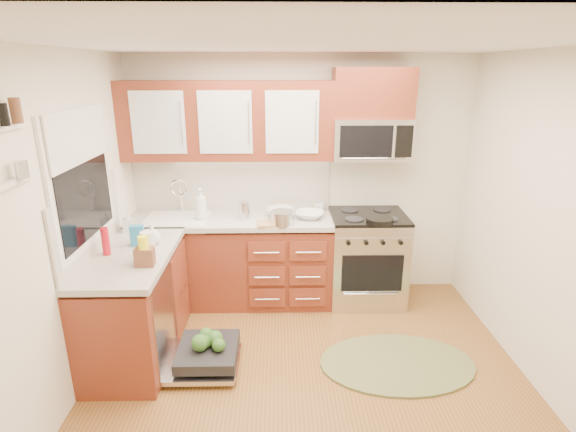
{
  "coord_description": "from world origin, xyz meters",
  "views": [
    {
      "loc": [
        -0.23,
        -2.87,
        2.36
      ],
      "look_at": [
        -0.15,
        0.85,
        1.13
      ],
      "focal_mm": 28.0,
      "sensor_mm": 36.0,
      "label": 1
    }
  ],
  "objects_px": {
    "upper_cabinets": "(227,121)",
    "cutting_board": "(273,223)",
    "microwave": "(371,139)",
    "bowl_a": "(310,215)",
    "stock_pot": "(282,218)",
    "paper_towel_roll": "(148,246)",
    "dishwasher": "(203,356)",
    "skillet": "(380,220)",
    "sink": "(178,230)",
    "rug": "(397,363)",
    "range": "(366,258)",
    "bowl_b": "(280,212)",
    "cup": "(320,206)"
  },
  "relations": [
    {
      "from": "upper_cabinets",
      "to": "cutting_board",
      "type": "xyz_separation_m",
      "value": [
        0.44,
        -0.35,
        -0.94
      ]
    },
    {
      "from": "microwave",
      "to": "bowl_a",
      "type": "distance_m",
      "value": 0.96
    },
    {
      "from": "stock_pot",
      "to": "paper_towel_roll",
      "type": "bearing_deg",
      "value": -142.07
    },
    {
      "from": "dishwasher",
      "to": "cutting_board",
      "type": "distance_m",
      "value": 1.37
    },
    {
      "from": "upper_cabinets",
      "to": "skillet",
      "type": "bearing_deg",
      "value": -15.13
    },
    {
      "from": "sink",
      "to": "rug",
      "type": "height_order",
      "value": "sink"
    },
    {
      "from": "dishwasher",
      "to": "paper_towel_roll",
      "type": "bearing_deg",
      "value": 165.65
    },
    {
      "from": "upper_cabinets",
      "to": "rug",
      "type": "xyz_separation_m",
      "value": [
        1.48,
        -1.28,
        -1.86
      ]
    },
    {
      "from": "skillet",
      "to": "cutting_board",
      "type": "distance_m",
      "value": 1.03
    },
    {
      "from": "range",
      "to": "microwave",
      "type": "xyz_separation_m",
      "value": [
        0.0,
        0.12,
        1.23
      ]
    },
    {
      "from": "sink",
      "to": "bowl_a",
      "type": "bearing_deg",
      "value": -0.56
    },
    {
      "from": "sink",
      "to": "microwave",
      "type": "bearing_deg",
      "value": 3.85
    },
    {
      "from": "skillet",
      "to": "cutting_board",
      "type": "xyz_separation_m",
      "value": [
        -1.03,
        0.04,
        -0.04
      ]
    },
    {
      "from": "upper_cabinets",
      "to": "bowl_b",
      "type": "distance_m",
      "value": 1.05
    },
    {
      "from": "sink",
      "to": "bowl_b",
      "type": "height_order",
      "value": "bowl_b"
    },
    {
      "from": "upper_cabinets",
      "to": "dishwasher",
      "type": "distance_m",
      "value": 2.19
    },
    {
      "from": "range",
      "to": "dishwasher",
      "type": "distance_m",
      "value": 1.95
    },
    {
      "from": "sink",
      "to": "bowl_b",
      "type": "distance_m",
      "value": 1.05
    },
    {
      "from": "microwave",
      "to": "rug",
      "type": "bearing_deg",
      "value": -86.73
    },
    {
      "from": "microwave",
      "to": "paper_towel_roll",
      "type": "bearing_deg",
      "value": -149.21
    },
    {
      "from": "paper_towel_roll",
      "to": "dishwasher",
      "type": "bearing_deg",
      "value": -14.35
    },
    {
      "from": "bowl_a",
      "to": "bowl_b",
      "type": "bearing_deg",
      "value": 169.79
    },
    {
      "from": "skillet",
      "to": "stock_pot",
      "type": "relative_size",
      "value": 1.16
    },
    {
      "from": "stock_pot",
      "to": "sink",
      "type": "bearing_deg",
      "value": 169.24
    },
    {
      "from": "upper_cabinets",
      "to": "paper_towel_roll",
      "type": "bearing_deg",
      "value": -114.07
    },
    {
      "from": "cup",
      "to": "cutting_board",
      "type": "bearing_deg",
      "value": -138.73
    },
    {
      "from": "range",
      "to": "microwave",
      "type": "relative_size",
      "value": 1.25
    },
    {
      "from": "range",
      "to": "upper_cabinets",
      "type": "bearing_deg",
      "value": 174.11
    },
    {
      "from": "microwave",
      "to": "bowl_b",
      "type": "distance_m",
      "value": 1.16
    },
    {
      "from": "upper_cabinets",
      "to": "bowl_a",
      "type": "distance_m",
      "value": 1.23
    },
    {
      "from": "rug",
      "to": "skillet",
      "type": "xyz_separation_m",
      "value": [
        -0.02,
        0.89,
        0.96
      ]
    },
    {
      "from": "dishwasher",
      "to": "cup",
      "type": "bearing_deg",
      "value": 51.86
    },
    {
      "from": "sink",
      "to": "skillet",
      "type": "xyz_separation_m",
      "value": [
        1.99,
        -0.24,
        0.17
      ]
    },
    {
      "from": "range",
      "to": "cup",
      "type": "xyz_separation_m",
      "value": [
        -0.48,
        0.22,
        0.5
      ]
    },
    {
      "from": "upper_cabinets",
      "to": "rug",
      "type": "distance_m",
      "value": 2.7
    },
    {
      "from": "sink",
      "to": "skillet",
      "type": "relative_size",
      "value": 2.41
    },
    {
      "from": "sink",
      "to": "dishwasher",
      "type": "bearing_deg",
      "value": -70.8
    },
    {
      "from": "range",
      "to": "microwave",
      "type": "height_order",
      "value": "microwave"
    },
    {
      "from": "dishwasher",
      "to": "upper_cabinets",
      "type": "bearing_deg",
      "value": 83.96
    },
    {
      "from": "upper_cabinets",
      "to": "bowl_a",
      "type": "xyz_separation_m",
      "value": [
        0.81,
        -0.17,
        -0.92
      ]
    },
    {
      "from": "stock_pot",
      "to": "bowl_b",
      "type": "distance_m",
      "value": 0.24
    },
    {
      "from": "microwave",
      "to": "rug",
      "type": "height_order",
      "value": "microwave"
    },
    {
      "from": "microwave",
      "to": "cup",
      "type": "bearing_deg",
      "value": 168.23
    },
    {
      "from": "rug",
      "to": "paper_towel_roll",
      "type": "relative_size",
      "value": 5.59
    },
    {
      "from": "bowl_a",
      "to": "dishwasher",
      "type": "bearing_deg",
      "value": -130.35
    },
    {
      "from": "stock_pot",
      "to": "cup",
      "type": "bearing_deg",
      "value": 47.25
    },
    {
      "from": "stock_pot",
      "to": "bowl_b",
      "type": "relative_size",
      "value": 0.77
    },
    {
      "from": "rug",
      "to": "skillet",
      "type": "height_order",
      "value": "skillet"
    },
    {
      "from": "microwave",
      "to": "bowl_b",
      "type": "bearing_deg",
      "value": -174.26
    },
    {
      "from": "upper_cabinets",
      "to": "microwave",
      "type": "height_order",
      "value": "upper_cabinets"
    }
  ]
}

